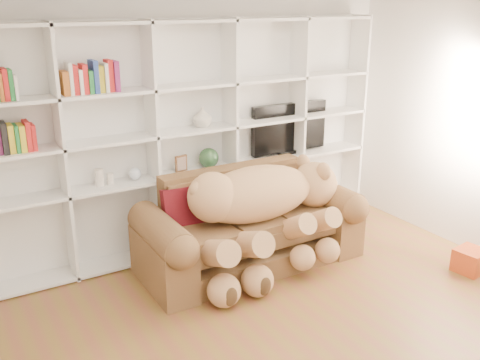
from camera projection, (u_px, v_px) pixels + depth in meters
floor at (331, 360)px, 4.01m from camera, size 5.00×5.00×0.00m
wall_back at (184, 121)px, 5.62m from camera, size 5.00×0.02×2.70m
bookshelf at (168, 131)px, 5.40m from camera, size 4.43×0.35×2.40m
sofa at (249, 230)px, 5.40m from camera, size 2.23×0.96×0.94m
teddy_bear at (262, 206)px, 5.16m from camera, size 1.83×0.96×1.06m
throw_pillow at (183, 208)px, 5.12m from camera, size 0.41×0.25×0.41m
gift_box at (470, 260)px, 5.29m from camera, size 0.32×0.31×0.23m
tv at (289, 129)px, 6.17m from camera, size 0.98×0.18×0.58m
picture_frame at (181, 163)px, 5.52m from camera, size 0.14×0.05×0.17m
green_vase at (209, 158)px, 5.67m from camera, size 0.21×0.21×0.21m
figurine_tall at (99, 178)px, 5.11m from camera, size 0.10×0.10×0.17m
figurine_short at (110, 179)px, 5.17m from camera, size 0.09×0.09×0.11m
snow_globe at (135, 174)px, 5.28m from camera, size 0.12×0.12×0.12m
shelf_vase at (202, 117)px, 5.49m from camera, size 0.22×0.22×0.21m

